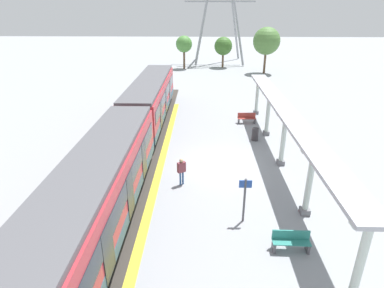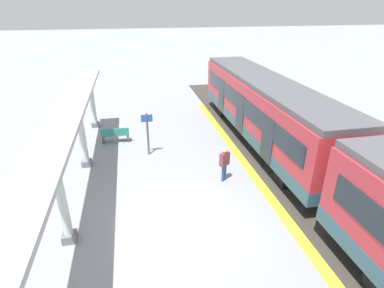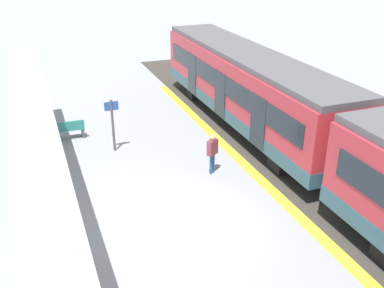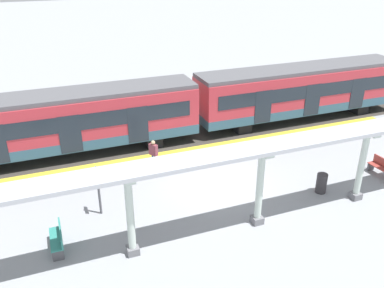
{
  "view_description": "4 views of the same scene",
  "coord_description": "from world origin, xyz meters",
  "px_view_note": "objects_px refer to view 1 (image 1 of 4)",
  "views": [
    {
      "loc": [
        -1.33,
        -17.98,
        9.12
      ],
      "look_at": [
        -1.89,
        0.01,
        1.38
      ],
      "focal_mm": 30.29,
      "sensor_mm": 36.0,
      "label": 1
    },
    {
      "loc": [
        1.24,
        8.56,
        7.1
      ],
      "look_at": [
        -0.96,
        -2.37,
        1.93
      ],
      "focal_mm": 28.8,
      "sensor_mm": 36.0,
      "label": 2
    },
    {
      "loc": [
        3.51,
        10.98,
        7.99
      ],
      "look_at": [
        -1.57,
        -2.42,
        1.34
      ],
      "focal_mm": 41.55,
      "sensor_mm": 36.0,
      "label": 3
    },
    {
      "loc": [
        15.42,
        -7.3,
        10.01
      ],
      "look_at": [
        -0.16,
        -1.23,
        2.14
      ],
      "focal_mm": 38.2,
      "sensor_mm": 36.0,
      "label": 4
    }
  ],
  "objects_px": {
    "bench_near_end": "(247,118)",
    "canopy_pillar_nearest": "(359,266)",
    "train_near_carriage": "(100,190)",
    "canopy_pillar_third": "(283,139)",
    "trash_bin": "(255,134)",
    "canopy_pillar_second": "(309,183)",
    "canopy_pillar_fourth": "(268,114)",
    "bench_mid_platform": "(291,241)",
    "passenger_waiting_near_edge": "(181,169)",
    "train_far_carriage": "(151,99)",
    "platform_info_sign": "(245,196)",
    "canopy_pillar_fifth": "(257,96)"
  },
  "relations": [
    {
      "from": "canopy_pillar_fifth",
      "to": "platform_info_sign",
      "type": "bearing_deg",
      "value": -100.55
    },
    {
      "from": "canopy_pillar_second",
      "to": "trash_bin",
      "type": "height_order",
      "value": "canopy_pillar_second"
    },
    {
      "from": "canopy_pillar_second",
      "to": "canopy_pillar_fourth",
      "type": "distance_m",
      "value": 10.17
    },
    {
      "from": "platform_info_sign",
      "to": "passenger_waiting_near_edge",
      "type": "bearing_deg",
      "value": 133.04
    },
    {
      "from": "train_far_carriage",
      "to": "bench_mid_platform",
      "type": "height_order",
      "value": "train_far_carriage"
    },
    {
      "from": "train_far_carriage",
      "to": "canopy_pillar_fifth",
      "type": "xyz_separation_m",
      "value": [
        9.25,
        1.9,
        -0.14
      ]
    },
    {
      "from": "canopy_pillar_second",
      "to": "canopy_pillar_nearest",
      "type": "bearing_deg",
      "value": -90.0
    },
    {
      "from": "canopy_pillar_nearest",
      "to": "platform_info_sign",
      "type": "distance_m",
      "value": 5.39
    },
    {
      "from": "train_far_carriage",
      "to": "canopy_pillar_nearest",
      "type": "xyz_separation_m",
      "value": [
        9.25,
        -18.58,
        -0.14
      ]
    },
    {
      "from": "trash_bin",
      "to": "passenger_waiting_near_edge",
      "type": "xyz_separation_m",
      "value": [
        -4.97,
        -6.49,
        0.51
      ]
    },
    {
      "from": "platform_info_sign",
      "to": "canopy_pillar_second",
      "type": "bearing_deg",
      "value": 12.21
    },
    {
      "from": "canopy_pillar_third",
      "to": "platform_info_sign",
      "type": "xyz_separation_m",
      "value": [
        -2.98,
        -5.81,
        -0.36
      ]
    },
    {
      "from": "canopy_pillar_fifth",
      "to": "platform_info_sign",
      "type": "xyz_separation_m",
      "value": [
        -2.98,
        -16.01,
        -0.36
      ]
    },
    {
      "from": "canopy_pillar_nearest",
      "to": "platform_info_sign",
      "type": "xyz_separation_m",
      "value": [
        -2.98,
        4.47,
        -0.36
      ]
    },
    {
      "from": "bench_mid_platform",
      "to": "passenger_waiting_near_edge",
      "type": "height_order",
      "value": "passenger_waiting_near_edge"
    },
    {
      "from": "train_near_carriage",
      "to": "canopy_pillar_fourth",
      "type": "relative_size",
      "value": 4.22
    },
    {
      "from": "train_near_carriage",
      "to": "canopy_pillar_third",
      "type": "height_order",
      "value": "train_near_carriage"
    },
    {
      "from": "bench_near_end",
      "to": "canopy_pillar_third",
      "type": "bearing_deg",
      "value": -81.41
    },
    {
      "from": "canopy_pillar_fifth",
      "to": "bench_near_end",
      "type": "distance_m",
      "value": 3.04
    },
    {
      "from": "bench_near_end",
      "to": "canopy_pillar_nearest",
      "type": "bearing_deg",
      "value": -86.31
    },
    {
      "from": "canopy_pillar_second",
      "to": "passenger_waiting_near_edge",
      "type": "bearing_deg",
      "value": 156.74
    },
    {
      "from": "canopy_pillar_nearest",
      "to": "canopy_pillar_fourth",
      "type": "height_order",
      "value": "same"
    },
    {
      "from": "canopy_pillar_nearest",
      "to": "canopy_pillar_second",
      "type": "relative_size",
      "value": 1.0
    },
    {
      "from": "canopy_pillar_nearest",
      "to": "canopy_pillar_fourth",
      "type": "relative_size",
      "value": 1.0
    },
    {
      "from": "train_far_carriage",
      "to": "passenger_waiting_near_edge",
      "type": "bearing_deg",
      "value": -73.33
    },
    {
      "from": "passenger_waiting_near_edge",
      "to": "bench_mid_platform",
      "type": "bearing_deg",
      "value": -47.17
    },
    {
      "from": "train_near_carriage",
      "to": "bench_mid_platform",
      "type": "relative_size",
      "value": 9.33
    },
    {
      "from": "train_near_carriage",
      "to": "canopy_pillar_third",
      "type": "distance_m",
      "value": 11.22
    },
    {
      "from": "canopy_pillar_fifth",
      "to": "bench_mid_platform",
      "type": "height_order",
      "value": "canopy_pillar_fifth"
    },
    {
      "from": "bench_near_end",
      "to": "platform_info_sign",
      "type": "distance_m",
      "value": 13.63
    },
    {
      "from": "train_near_carriage",
      "to": "bench_mid_platform",
      "type": "xyz_separation_m",
      "value": [
        7.95,
        -1.3,
        -1.39
      ]
    },
    {
      "from": "canopy_pillar_fifth",
      "to": "bench_near_end",
      "type": "relative_size",
      "value": 2.19
    },
    {
      "from": "train_far_carriage",
      "to": "platform_info_sign",
      "type": "xyz_separation_m",
      "value": [
        6.26,
        -14.1,
        -0.51
      ]
    },
    {
      "from": "platform_info_sign",
      "to": "train_near_carriage",
      "type": "bearing_deg",
      "value": -175.09
    },
    {
      "from": "train_near_carriage",
      "to": "passenger_waiting_near_edge",
      "type": "relative_size",
      "value": 9.01
    },
    {
      "from": "canopy_pillar_fifth",
      "to": "platform_info_sign",
      "type": "relative_size",
      "value": 1.51
    },
    {
      "from": "canopy_pillar_fourth",
      "to": "bench_mid_platform",
      "type": "xyz_separation_m",
      "value": [
        -1.29,
        -12.66,
        -1.25
      ]
    },
    {
      "from": "bench_near_end",
      "to": "trash_bin",
      "type": "xyz_separation_m",
      "value": [
        0.14,
        -3.78,
        0.03
      ]
    },
    {
      "from": "bench_mid_platform",
      "to": "trash_bin",
      "type": "height_order",
      "value": "trash_bin"
    },
    {
      "from": "bench_near_end",
      "to": "bench_mid_platform",
      "type": "distance_m",
      "value": 15.33
    },
    {
      "from": "canopy_pillar_second",
      "to": "canopy_pillar_third",
      "type": "xyz_separation_m",
      "value": [
        0.0,
        5.16,
        0.0
      ]
    },
    {
      "from": "bench_near_end",
      "to": "passenger_waiting_near_edge",
      "type": "height_order",
      "value": "passenger_waiting_near_edge"
    },
    {
      "from": "canopy_pillar_nearest",
      "to": "canopy_pillar_second",
      "type": "bearing_deg",
      "value": 90.0
    },
    {
      "from": "train_near_carriage",
      "to": "canopy_pillar_fourth",
      "type": "bearing_deg",
      "value": 50.85
    },
    {
      "from": "bench_mid_platform",
      "to": "trash_bin",
      "type": "relative_size",
      "value": 1.6
    },
    {
      "from": "canopy_pillar_fourth",
      "to": "bench_mid_platform",
      "type": "distance_m",
      "value": 12.79
    },
    {
      "from": "passenger_waiting_near_edge",
      "to": "trash_bin",
      "type": "bearing_deg",
      "value": 52.56
    },
    {
      "from": "canopy_pillar_fourth",
      "to": "bench_mid_platform",
      "type": "bearing_deg",
      "value": -95.83
    },
    {
      "from": "canopy_pillar_fourth",
      "to": "trash_bin",
      "type": "relative_size",
      "value": 3.54
    },
    {
      "from": "train_far_carriage",
      "to": "platform_info_sign",
      "type": "distance_m",
      "value": 15.44
    }
  ]
}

